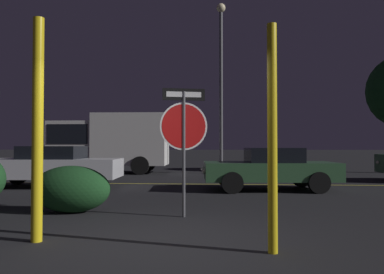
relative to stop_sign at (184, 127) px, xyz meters
The scene contains 10 objects.
ground_plane 2.51m from the stop_sign, 99.30° to the right, with size 260.00×260.00×0.00m, color black.
road_center_stripe 6.19m from the stop_sign, 92.93° to the left, with size 33.02×0.12×0.01m, color gold.
stop_sign is the anchor object (origin of this frame).
yellow_pole_left 2.66m from the stop_sign, 133.58° to the right, with size 0.15×0.15×3.08m, color yellow.
yellow_pole_right 2.60m from the stop_sign, 59.75° to the right, with size 0.12×0.12×2.81m, color yellow.
hedge_bush_1 2.56m from the stop_sign, behind, with size 1.55×0.90×0.92m, color #19421E.
passing_car_1 6.75m from the stop_sign, 135.42° to the left, with size 4.65×2.10×1.30m.
passing_car_2 4.98m from the stop_sign, 63.80° to the left, with size 4.03×2.09×1.25m.
delivery_truck 11.92m from the stop_sign, 113.45° to the left, with size 5.64×2.44×2.85m.
street_lamp 11.40m from the stop_sign, 86.13° to the left, with size 0.43×0.43×8.12m.
Camera 1 is at (0.97, -5.02, 1.30)m, focal length 35.00 mm.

